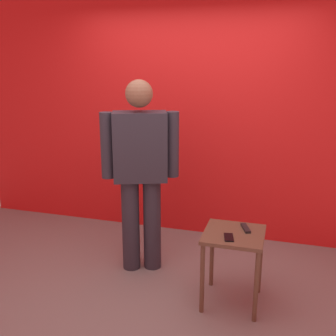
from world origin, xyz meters
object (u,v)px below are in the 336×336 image
object	(u,v)px
standing_person	(140,168)
side_table	(233,246)
tv_remote	(246,228)
cell_phone	(229,237)

from	to	relation	value
standing_person	side_table	bearing A→B (deg)	-20.43
standing_person	tv_remote	world-z (taller)	standing_person
side_table	cell_phone	distance (m)	0.16
side_table	cell_phone	xyz separation A→B (m)	(-0.03, -0.11, 0.12)
standing_person	side_table	size ratio (longest dim) A/B	2.87
tv_remote	standing_person	bearing A→B (deg)	145.78
tv_remote	cell_phone	bearing A→B (deg)	-138.60
cell_phone	tv_remote	bearing A→B (deg)	49.90
side_table	tv_remote	size ratio (longest dim) A/B	3.70
side_table	cell_phone	world-z (taller)	cell_phone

